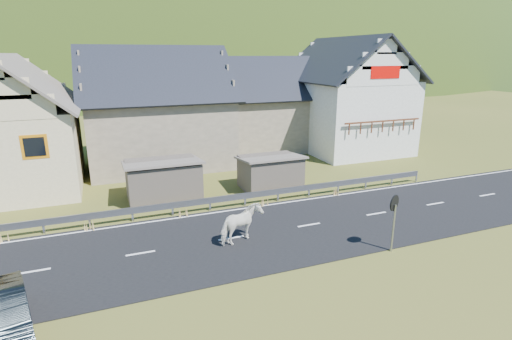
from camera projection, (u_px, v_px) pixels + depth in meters
name	position (u px, v px, depth m)	size (l,w,h in m)	color
ground	(231.00, 239.00, 18.17)	(160.00, 160.00, 0.00)	#484E1B
road	(231.00, 238.00, 18.16)	(60.00, 7.00, 0.04)	black
lane_markings	(231.00, 238.00, 18.16)	(60.00, 6.60, 0.01)	silver
guardrail	(210.00, 201.00, 21.31)	(28.10, 0.09, 0.75)	#93969B
shed_left	(163.00, 180.00, 22.98)	(4.30, 3.30, 2.40)	brown
shed_right	(270.00, 173.00, 24.83)	(3.80, 2.90, 2.20)	brown
house_cream	(12.00, 118.00, 24.21)	(7.80, 9.80, 8.30)	beige
house_stone_a	(156.00, 102.00, 29.95)	(10.80, 9.80, 8.90)	gray
house_stone_b	(268.00, 99.00, 35.33)	(9.80, 8.80, 8.10)	gray
house_white	(346.00, 91.00, 34.51)	(8.80, 10.80, 9.70)	white
mountain	(124.00, 117.00, 186.59)	(440.00, 280.00, 260.00)	#1D3E0E
horse	(241.00, 224.00, 17.59)	(2.00, 0.91, 1.69)	white
traffic_mirror	(394.00, 210.00, 16.58)	(0.66, 0.34, 2.52)	#93969B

